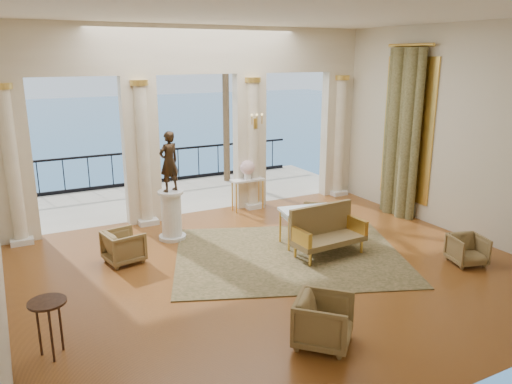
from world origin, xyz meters
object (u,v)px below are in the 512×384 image
game_table (308,213)px  pedestal (172,216)px  statue (169,162)px  armchair_c (319,220)px  armchair_d (124,245)px  console_table (248,184)px  armchair_a (324,319)px  side_table (48,309)px  armchair_b (468,249)px  settee (326,231)px

game_table → pedestal: (-2.39, 1.64, -0.18)m
pedestal → statue: size_ratio=0.84×
armchair_c → armchair_d: bearing=-58.7°
armchair_d → console_table: size_ratio=0.80×
console_table → armchair_a: bearing=-106.0°
pedestal → side_table: size_ratio=1.35×
statue → console_table: size_ratio=1.48×
armchair_a → console_table: console_table is taller
armchair_d → console_table: 4.08m
armchair_d → statue: size_ratio=0.54×
armchair_c → armchair_d: size_ratio=1.12×
armchair_b → armchair_d: armchair_d is taller
armchair_d → console_table: console_table is taller
statue → console_table: (2.39, 1.11, -1.03)m
armchair_c → armchair_d: (-4.07, 0.58, -0.04)m
armchair_c → side_table: side_table is taller
armchair_d → settee: 3.92m
armchair_a → pedestal: size_ratio=0.71×
armchair_a → console_table: (1.87, 5.99, 0.29)m
armchair_b → settee: bearing=158.1°
armchair_b → game_table: 3.11m
pedestal → side_table: pedestal is taller
armchair_a → armchair_c: armchair_c is taller
game_table → console_table: (-0.01, 2.75, -0.03)m
statue → side_table: bearing=31.1°
statue → game_table: bearing=125.9°
armchair_c → armchair_a: bearing=5.7°
statue → side_table: (-2.80, -3.44, -1.02)m
armchair_d → console_table: (3.60, 1.89, 0.32)m
armchair_c → pedestal: pedestal is taller
settee → pedestal: size_ratio=1.42×
armchair_c → console_table: (-0.47, 2.48, 0.28)m
side_table → armchair_c: bearing=20.1°
armchair_c → console_table: console_table is taller
settee → statue: (-2.41, 2.25, 1.21)m
pedestal → side_table: bearing=-129.2°
armchair_d → game_table: 3.73m
console_table → side_table: console_table is taller
pedestal → console_table: (2.39, 1.11, 0.16)m
armchair_c → pedestal: 3.17m
pedestal → armchair_b: bearing=-40.9°
armchair_d → settee: bearing=-122.4°
armchair_a → side_table: 3.62m
armchair_d → side_table: 3.11m
armchair_c → statue: bearing=-76.0°
armchair_d → settee: (3.63, -1.47, 0.14)m
armchair_b → armchair_d: (-5.72, 3.12, 0.04)m
armchair_c → settee: settee is taller
armchair_a → game_table: bearing=15.4°
armchair_d → armchair_a: bearing=-167.5°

